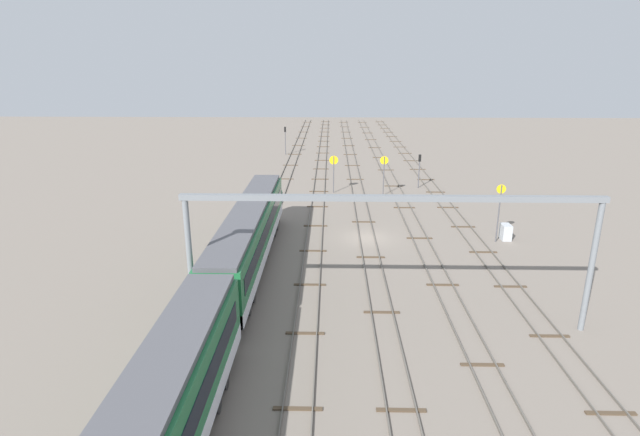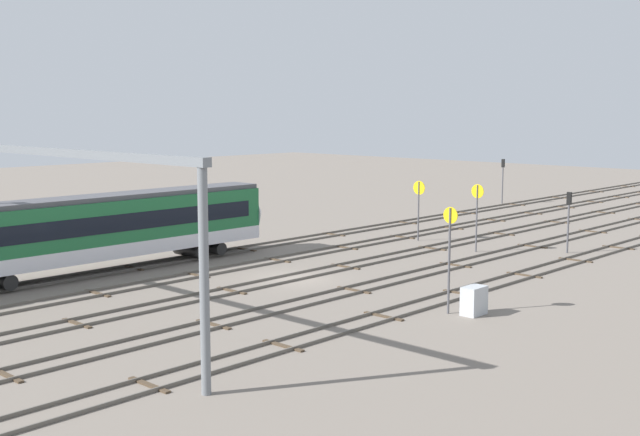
# 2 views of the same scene
# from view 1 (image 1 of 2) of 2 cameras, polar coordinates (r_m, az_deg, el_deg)

# --- Properties ---
(ground_plane) EXTENTS (211.95, 211.95, 0.00)m
(ground_plane) POSITION_cam_1_polar(r_m,az_deg,el_deg) (47.61, 5.35, -2.30)
(ground_plane) COLOR slate
(track_near_foreground) EXTENTS (195.95, 2.40, 0.16)m
(track_near_foreground) POSITION_cam_1_polar(r_m,az_deg,el_deg) (49.31, 16.98, -2.22)
(track_near_foreground) COLOR #59544C
(track_near_foreground) RESTS_ON ground
(track_second_near) EXTENTS (195.95, 2.40, 0.16)m
(track_second_near) POSITION_cam_1_polar(r_m,az_deg,el_deg) (48.20, 11.27, -2.23)
(track_second_near) COLOR #59544C
(track_second_near) RESTS_ON ground
(track_middle) EXTENTS (195.95, 2.40, 0.16)m
(track_middle) POSITION_cam_1_polar(r_m,az_deg,el_deg) (47.58, 5.36, -2.22)
(track_middle) COLOR #59544C
(track_middle) RESTS_ON ground
(track_second_far) EXTENTS (195.95, 2.40, 0.16)m
(track_second_far) POSITION_cam_1_polar(r_m,az_deg,el_deg) (47.48, -0.65, -2.19)
(track_second_far) COLOR #59544C
(track_second_far) RESTS_ON ground
(track_with_train) EXTENTS (195.95, 2.40, 0.16)m
(track_with_train) POSITION_cam_1_polar(r_m,az_deg,el_deg) (47.90, -6.61, -2.13)
(track_with_train) COLOR #59544C
(track_with_train) RESTS_ON ground
(overhead_gantry) EXTENTS (0.40, 24.84, 8.62)m
(overhead_gantry) POSITION_cam_1_polar(r_m,az_deg,el_deg) (29.79, 8.07, -0.79)
(overhead_gantry) COLOR slate
(overhead_gantry) RESTS_ON ground
(speed_sign_near_foreground) EXTENTS (0.14, 0.83, 5.45)m
(speed_sign_near_foreground) POSITION_cam_1_polar(r_m,az_deg,el_deg) (48.27, 19.76, 1.28)
(speed_sign_near_foreground) COLOR #4C4C51
(speed_sign_near_foreground) RESTS_ON ground
(speed_sign_mid_trackside) EXTENTS (0.14, 1.09, 4.73)m
(speed_sign_mid_trackside) POSITION_cam_1_polar(r_m,az_deg,el_deg) (63.12, 1.57, 5.74)
(speed_sign_mid_trackside) COLOR #4C4C51
(speed_sign_mid_trackside) RESTS_ON ground
(speed_sign_far_trackside) EXTENTS (0.14, 1.01, 4.94)m
(speed_sign_far_trackside) POSITION_cam_1_polar(r_m,az_deg,el_deg) (62.16, 7.29, 5.49)
(speed_sign_far_trackside) COLOR #4C4C51
(speed_sign_far_trackside) RESTS_ON ground
(signal_light_trackside_approach) EXTENTS (0.31, 0.32, 4.42)m
(signal_light_trackside_approach) POSITION_cam_1_polar(r_m,az_deg,el_deg) (66.96, 11.25, 5.82)
(signal_light_trackside_approach) COLOR #4C4C51
(signal_light_trackside_approach) RESTS_ON ground
(signal_light_trackside_departure) EXTENTS (0.31, 0.32, 4.92)m
(signal_light_trackside_departure) POSITION_cam_1_polar(r_m,az_deg,el_deg) (90.15, -3.98, 9.24)
(signal_light_trackside_departure) COLOR #4C4C51
(signal_light_trackside_departure) RESTS_ON ground
(relay_cabinet) EXTENTS (1.34, 0.84, 1.46)m
(relay_cabinet) POSITION_cam_1_polar(r_m,az_deg,el_deg) (50.00, 20.39, -1.50)
(relay_cabinet) COLOR #B2B7BC
(relay_cabinet) RESTS_ON ground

